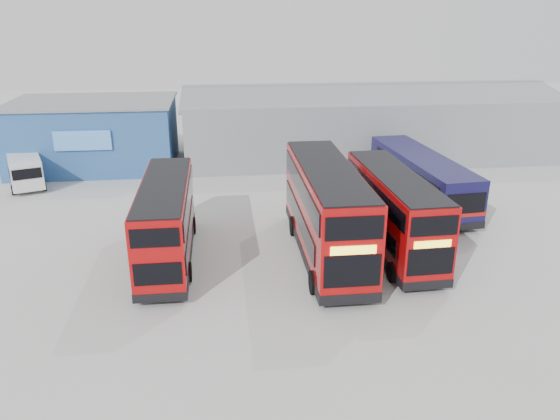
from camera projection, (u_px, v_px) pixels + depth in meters
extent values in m
plane|color=#9F9F9A|center=(310.00, 254.00, 27.91)|extent=(120.00, 120.00, 0.00)
cube|color=navy|center=(95.00, 135.00, 42.34)|extent=(12.00, 8.00, 5.00)
cube|color=slate|center=(91.00, 102.00, 41.44)|extent=(12.30, 8.30, 0.15)
cube|color=#559BF1|center=(83.00, 141.00, 38.35)|extent=(3.96, 0.15, 1.40)
cube|color=gray|center=(366.00, 123.00, 46.44)|extent=(30.00, 12.00, 5.00)
cube|color=slate|center=(377.00, 96.00, 42.86)|extent=(30.50, 6.33, 1.29)
cube|color=slate|center=(359.00, 86.00, 48.06)|extent=(30.50, 6.33, 1.29)
cube|color=#A1090A|center=(166.00, 220.00, 26.56)|extent=(2.28, 9.42, 3.63)
cube|color=black|center=(169.00, 251.00, 27.14)|extent=(2.31, 9.45, 0.40)
cube|color=black|center=(190.00, 230.00, 26.50)|extent=(0.08, 7.98, 0.85)
cube|color=black|center=(142.00, 232.00, 26.26)|extent=(0.08, 7.98, 0.85)
cube|color=black|center=(188.00, 198.00, 26.29)|extent=(0.08, 8.87, 0.85)
cube|color=black|center=(140.00, 200.00, 26.05)|extent=(0.08, 8.87, 0.85)
cube|color=black|center=(174.00, 198.00, 31.13)|extent=(2.02, 0.05, 1.21)
cube|color=black|center=(172.00, 171.00, 30.56)|extent=(2.02, 0.05, 0.85)
cube|color=#FFFD35|center=(173.00, 185.00, 30.85)|extent=(1.61, 0.04, 0.31)
cube|color=black|center=(158.00, 274.00, 22.35)|extent=(1.97, 0.05, 0.99)
cube|color=black|center=(155.00, 238.00, 21.78)|extent=(1.97, 0.05, 0.81)
cube|color=black|center=(163.00, 184.00, 25.91)|extent=(2.14, 9.28, 0.09)
cylinder|color=black|center=(193.00, 225.00, 30.30)|extent=(0.29, 0.93, 0.93)
cylinder|color=black|center=(153.00, 227.00, 30.07)|extent=(0.29, 0.93, 0.93)
cylinder|color=black|center=(188.00, 272.00, 25.05)|extent=(0.29, 0.93, 0.93)
cylinder|color=black|center=(141.00, 274.00, 24.83)|extent=(0.29, 0.93, 0.93)
cube|color=#A1090A|center=(326.00, 210.00, 26.91)|extent=(2.67, 10.96, 4.22)
cube|color=black|center=(325.00, 245.00, 27.58)|extent=(2.71, 11.01, 0.47)
cube|color=black|center=(299.00, 217.00, 27.33)|extent=(0.10, 9.28, 0.99)
cube|color=black|center=(350.00, 215.00, 27.62)|extent=(0.10, 9.28, 0.99)
cube|color=black|center=(300.00, 186.00, 26.32)|extent=(0.11, 10.33, 0.99)
cube|color=black|center=(354.00, 184.00, 26.60)|extent=(0.11, 10.33, 0.99)
cube|color=black|center=(352.00, 271.00, 22.01)|extent=(2.35, 0.06, 1.41)
cube|color=black|center=(355.00, 228.00, 21.35)|extent=(2.35, 0.06, 0.99)
cube|color=#FFFD35|center=(353.00, 250.00, 21.67)|extent=(1.88, 0.05, 0.37)
cube|color=black|center=(308.00, 187.00, 32.23)|extent=(2.29, 0.06, 1.15)
cube|color=black|center=(309.00, 156.00, 31.57)|extent=(2.29, 0.06, 0.94)
cube|color=black|center=(328.00, 168.00, 26.16)|extent=(2.51, 10.81, 0.10)
cylinder|color=black|center=(314.00, 282.00, 23.92)|extent=(0.34, 1.09, 1.08)
cylinder|color=black|center=(369.00, 279.00, 24.19)|extent=(0.34, 1.09, 1.08)
cylinder|color=black|center=(293.00, 226.00, 30.03)|extent=(0.34, 1.09, 1.08)
cylinder|color=black|center=(338.00, 224.00, 30.30)|extent=(0.34, 1.09, 1.08)
cube|color=#A1090A|center=(393.00, 211.00, 27.63)|extent=(2.67, 9.72, 3.72)
cube|color=black|center=(391.00, 241.00, 28.22)|extent=(2.71, 9.76, 0.41)
cube|color=black|center=(368.00, 217.00, 27.96)|extent=(0.37, 8.17, 0.87)
cube|color=black|center=(412.00, 215.00, 28.28)|extent=(0.37, 8.17, 0.87)
cube|color=black|center=(372.00, 191.00, 27.07)|extent=(0.40, 9.08, 0.87)
cube|color=black|center=(417.00, 189.00, 27.39)|extent=(0.40, 9.08, 0.87)
cube|color=black|center=(431.00, 262.00, 23.34)|extent=(2.07, 0.13, 1.24)
cube|color=black|center=(435.00, 226.00, 22.75)|extent=(2.07, 0.13, 0.87)
cube|color=#FFFD35|center=(433.00, 244.00, 23.04)|extent=(1.65, 0.10, 0.32)
cube|color=black|center=(365.00, 190.00, 32.29)|extent=(2.02, 0.13, 1.01)
cube|color=black|center=(366.00, 163.00, 31.70)|extent=(2.02, 0.13, 0.83)
cube|color=black|center=(396.00, 175.00, 26.96)|extent=(2.53, 9.58, 0.09)
cylinder|color=black|center=(392.00, 272.00, 24.98)|extent=(0.33, 0.97, 0.95)
cylinder|color=black|center=(438.00, 269.00, 25.28)|extent=(0.33, 0.97, 0.95)
cylinder|color=black|center=(357.00, 225.00, 30.33)|extent=(0.33, 0.97, 0.95)
cylinder|color=black|center=(395.00, 223.00, 30.63)|extent=(0.33, 0.97, 0.95)
cube|color=#0E113E|center=(421.00, 176.00, 34.69)|extent=(3.53, 11.49, 2.73)
cube|color=black|center=(419.00, 194.00, 35.11)|extent=(3.58, 11.54, 0.41)
cube|color=#A8140C|center=(420.00, 184.00, 34.87)|extent=(3.57, 11.53, 0.26)
cube|color=black|center=(443.00, 170.00, 34.49)|extent=(0.86, 9.43, 0.98)
cube|color=black|center=(404.00, 172.00, 34.02)|extent=(0.86, 9.43, 0.98)
cube|color=black|center=(387.00, 151.00, 39.84)|extent=(2.31, 0.25, 1.34)
cube|color=black|center=(466.00, 204.00, 29.42)|extent=(2.26, 0.25, 1.13)
cylinder|color=black|center=(411.00, 175.00, 39.02)|extent=(0.42, 1.09, 1.07)
cylinder|color=black|center=(378.00, 177.00, 38.57)|extent=(0.42, 1.09, 1.07)
cylinder|color=black|center=(461.00, 210.00, 32.41)|extent=(0.42, 1.09, 1.07)
cylinder|color=black|center=(423.00, 213.00, 31.96)|extent=(0.42, 1.09, 1.07)
cube|color=silver|center=(25.00, 169.00, 37.97)|extent=(3.65, 5.38, 1.90)
cube|color=black|center=(27.00, 174.00, 35.76)|extent=(1.70, 0.69, 0.70)
cube|color=black|center=(9.00, 172.00, 36.09)|extent=(0.37, 0.86, 0.60)
cube|color=black|center=(42.00, 168.00, 36.96)|extent=(0.37, 0.86, 0.60)
cylinder|color=black|center=(13.00, 190.00, 36.46)|extent=(0.48, 0.76, 0.72)
cylinder|color=black|center=(44.00, 186.00, 37.28)|extent=(0.48, 0.76, 0.72)
cylinder|color=black|center=(11.00, 176.00, 39.29)|extent=(0.48, 0.76, 0.72)
cylinder|color=black|center=(40.00, 173.00, 40.11)|extent=(0.48, 0.76, 0.72)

